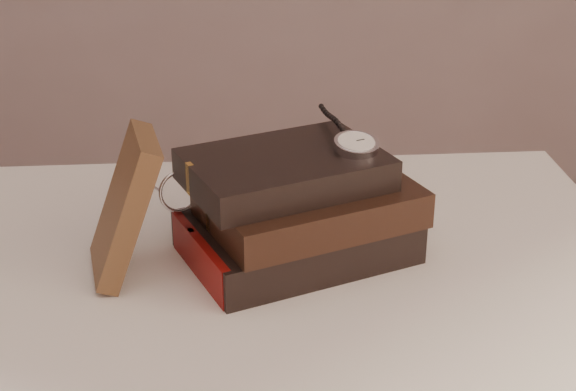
{
  "coord_description": "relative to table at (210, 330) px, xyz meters",
  "views": [
    {
      "loc": [
        0.03,
        -0.51,
        1.23
      ],
      "look_at": [
        0.09,
        0.36,
        0.82
      ],
      "focal_mm": 53.94,
      "sensor_mm": 36.0,
      "label": 1
    }
  ],
  "objects": [
    {
      "name": "pocket_watch",
      "position": [
        0.17,
        0.03,
        0.22
      ],
      "size": [
        0.07,
        0.16,
        0.02
      ],
      "color": "silver",
      "rests_on": "book_stack"
    },
    {
      "name": "journal",
      "position": [
        -0.09,
        -0.01,
        0.17
      ],
      "size": [
        0.1,
        0.11,
        0.16
      ],
      "primitive_type": "cube",
      "rotation": [
        0.0,
        0.36,
        0.19
      ],
      "color": "#3F2818",
      "rests_on": "table"
    },
    {
      "name": "eyeglasses",
      "position": [
        -0.01,
        0.06,
        0.16
      ],
      "size": [
        0.14,
        0.15,
        0.05
      ],
      "color": "silver",
      "rests_on": "book_stack"
    },
    {
      "name": "book_stack",
      "position": [
        0.1,
        0.01,
        0.15
      ],
      "size": [
        0.29,
        0.25,
        0.12
      ],
      "color": "black",
      "rests_on": "table"
    },
    {
      "name": "table",
      "position": [
        0.0,
        0.0,
        0.0
      ],
      "size": [
        1.0,
        0.6,
        0.75
      ],
      "color": "white",
      "rests_on": "ground"
    }
  ]
}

